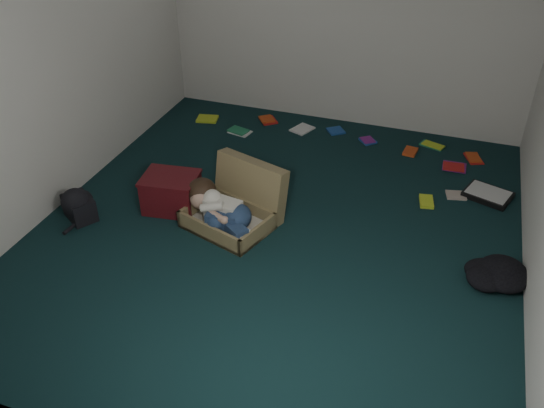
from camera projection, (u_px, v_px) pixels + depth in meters
The scene contains 11 objects.
floor at pixel (278, 228), 4.98m from camera, with size 4.50×4.50×0.00m, color black.
wall_back at pixel (347, 7), 6.01m from camera, with size 4.50×4.50×0.00m, color white.
wall_front at pixel (114, 280), 2.49m from camera, with size 4.50×4.50×0.00m, color white.
wall_left at pixel (51, 56), 4.79m from camera, with size 4.50×4.50×0.00m, color white.
suitcase at pixel (237, 205), 4.99m from camera, with size 0.88×0.87×0.52m.
person at pixel (219, 209), 4.88m from camera, with size 0.70×0.53×0.32m.
maroon_bin at pixel (171, 192), 5.14m from camera, with size 0.53×0.44×0.33m.
backpack at pixel (79, 207), 5.05m from camera, with size 0.38×0.30×0.23m, color black, non-canonical shape.
clothing_pile at pixel (484, 270), 4.41m from camera, with size 0.46×0.38×0.15m, color black, non-canonical shape.
paper_tray at pixel (488, 195), 5.37m from camera, with size 0.48×0.42×0.06m.
book_scatter at pixel (359, 147), 6.16m from camera, with size 3.22×1.37×0.02m.
Camera 1 is at (1.26, -3.80, 2.97)m, focal length 38.00 mm.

